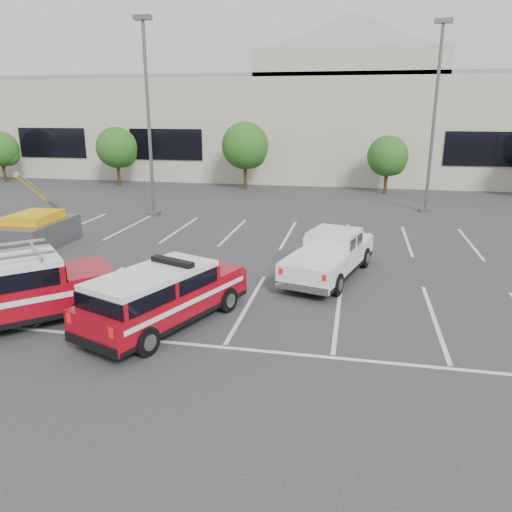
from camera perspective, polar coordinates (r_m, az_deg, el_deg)
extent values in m
plane|color=#2F2F31|center=(15.20, -0.93, -5.65)|extent=(120.00, 120.00, 0.00)
cube|color=silver|center=(19.36, 1.92, -0.70)|extent=(23.00, 15.00, 0.01)
cube|color=#B7AA9A|center=(45.88, 7.88, 14.20)|extent=(60.00, 15.00, 8.00)
cube|color=gray|center=(45.91, 8.09, 19.38)|extent=(60.00, 15.00, 0.30)
cube|color=#B7AA9A|center=(44.38, 10.75, 20.46)|extent=(14.00, 12.00, 2.00)
pyramid|color=gray|center=(44.65, 10.95, 23.79)|extent=(15.98, 15.98, 3.20)
cylinder|color=#3F2B19|center=(45.70, -26.82, 8.51)|extent=(0.24, 0.24, 1.51)
sphere|color=#1A4F15|center=(45.53, -27.12, 10.81)|extent=(2.77, 2.77, 2.77)
sphere|color=#1A4F15|center=(45.48, -26.50, 10.35)|extent=(1.85, 1.85, 1.85)
cylinder|color=#3F2B19|center=(40.33, -15.41, 8.96)|extent=(0.24, 0.24, 1.67)
sphere|color=#1A4F15|center=(40.14, -15.64, 11.85)|extent=(3.07, 3.07, 3.07)
sphere|color=#1A4F15|center=(40.17, -14.94, 11.24)|extent=(2.05, 2.05, 2.05)
cylinder|color=#3F2B19|center=(36.95, -1.24, 9.02)|extent=(0.24, 0.24, 1.84)
sphere|color=#1A4F15|center=(36.73, -1.26, 12.49)|extent=(3.37, 3.37, 3.37)
sphere|color=#1A4F15|center=(36.88, -0.56, 11.72)|extent=(2.24, 2.24, 2.24)
cylinder|color=#3F2B19|center=(36.15, 14.59, 8.07)|extent=(0.24, 0.24, 1.51)
sphere|color=#1A4F15|center=(35.94, 14.81, 10.98)|extent=(2.77, 2.77, 2.77)
sphere|color=#1A4F15|center=(36.20, 15.38, 10.31)|extent=(1.85, 1.85, 1.85)
cube|color=#59595E|center=(28.57, -11.57, 4.80)|extent=(0.60, 0.60, 0.20)
cylinder|color=#59595E|center=(28.02, -12.16, 14.66)|extent=(0.18, 0.18, 10.00)
cube|color=#59595E|center=(28.35, -12.84, 25.04)|extent=(0.90, 0.40, 0.24)
cube|color=#59595E|center=(30.53, 18.77, 5.00)|extent=(0.60, 0.60, 0.20)
cylinder|color=#59595E|center=(30.02, 19.65, 14.19)|extent=(0.18, 0.18, 10.00)
cube|color=#59595E|center=(30.33, 20.66, 23.86)|extent=(0.90, 0.40, 0.24)
cube|color=maroon|center=(13.89, -10.25, -4.99)|extent=(3.62, 5.42, 0.78)
cube|color=black|center=(13.38, -11.74, -3.22)|extent=(2.93, 3.99, 0.41)
cube|color=silver|center=(13.29, -11.81, -2.09)|extent=(2.87, 3.90, 0.15)
cube|color=black|center=(13.78, -9.52, -0.64)|extent=(1.37, 0.75, 0.14)
cube|color=silver|center=(17.68, 8.37, -0.28)|extent=(3.10, 5.47, 0.75)
cube|color=black|center=(17.96, 8.93, 1.86)|extent=(2.07, 2.20, 0.39)
cube|color=silver|center=(17.90, 8.97, 2.69)|extent=(2.03, 2.16, 0.14)
cube|color=maroon|center=(15.14, -26.24, -4.23)|extent=(5.43, 5.28, 0.90)
cube|color=#59595E|center=(23.47, -23.82, 2.34)|extent=(2.26, 3.65, 1.11)
cube|color=#DDA10D|center=(23.32, -24.02, 4.02)|extent=(1.64, 2.24, 0.40)
cylinder|color=#A5A5A8|center=(23.65, -23.48, 6.60)|extent=(0.28, 2.95, 2.16)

